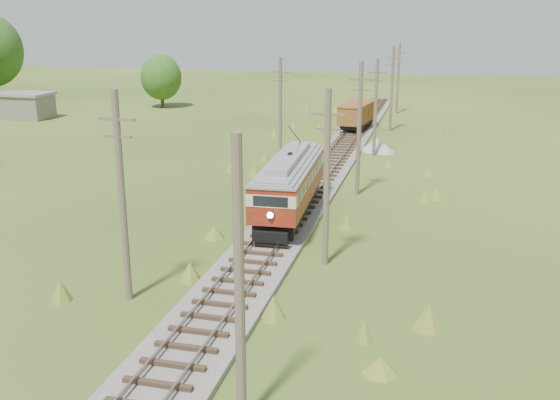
# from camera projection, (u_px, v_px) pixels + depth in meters

# --- Properties ---
(railbed_main) EXTENTS (3.60, 96.00, 0.57)m
(railbed_main) POSITION_uv_depth(u_px,v_px,m) (319.00, 178.00, 46.37)
(railbed_main) COLOR #605B54
(railbed_main) RESTS_ON ground
(streetcar) EXTENTS (3.23, 11.47, 5.20)m
(streetcar) POSITION_uv_depth(u_px,v_px,m) (290.00, 180.00, 36.82)
(streetcar) COLOR black
(streetcar) RESTS_ON ground
(gondola) EXTENTS (3.34, 7.69, 2.47)m
(gondola) POSITION_uv_depth(u_px,v_px,m) (357.00, 114.00, 66.08)
(gondola) COLOR black
(gondola) RESTS_ON ground
(gravel_pile) EXTENTS (3.21, 3.41, 1.17)m
(gravel_pile) POSITION_uv_depth(u_px,v_px,m) (378.00, 145.00, 56.73)
(gravel_pile) COLOR gray
(gravel_pile) RESTS_ON ground
(utility_pole_r_1) EXTENTS (0.30, 0.30, 8.80)m
(utility_pole_r_1) POSITION_uv_depth(u_px,v_px,m) (239.00, 287.00, 17.47)
(utility_pole_r_1) COLOR brown
(utility_pole_r_1) RESTS_ON ground
(utility_pole_r_2) EXTENTS (1.60, 0.30, 8.60)m
(utility_pole_r_2) POSITION_uv_depth(u_px,v_px,m) (327.00, 177.00, 29.52)
(utility_pole_r_2) COLOR brown
(utility_pole_r_2) RESTS_ON ground
(utility_pole_r_3) EXTENTS (1.60, 0.30, 9.00)m
(utility_pole_r_3) POSITION_uv_depth(u_px,v_px,m) (359.00, 128.00, 41.59)
(utility_pole_r_3) COLOR brown
(utility_pole_r_3) RESTS_ON ground
(utility_pole_r_4) EXTENTS (1.60, 0.30, 8.40)m
(utility_pole_r_4) POSITION_uv_depth(u_px,v_px,m) (376.00, 106.00, 53.82)
(utility_pole_r_4) COLOR brown
(utility_pole_r_4) RESTS_ON ground
(utility_pole_r_5) EXTENTS (1.60, 0.30, 8.90)m
(utility_pole_r_5) POSITION_uv_depth(u_px,v_px,m) (392.00, 88.00, 65.76)
(utility_pole_r_5) COLOR brown
(utility_pole_r_5) RESTS_ON ground
(utility_pole_r_6) EXTENTS (1.60, 0.30, 8.70)m
(utility_pole_r_6) POSITION_uv_depth(u_px,v_px,m) (398.00, 78.00, 77.93)
(utility_pole_r_6) COLOR brown
(utility_pole_r_6) RESTS_ON ground
(utility_pole_l_a) EXTENTS (1.60, 0.30, 9.00)m
(utility_pole_l_a) POSITION_uv_depth(u_px,v_px,m) (122.00, 196.00, 25.63)
(utility_pole_l_a) COLOR brown
(utility_pole_l_a) RESTS_ON ground
(utility_pole_l_b) EXTENTS (1.60, 0.30, 8.60)m
(utility_pole_l_b) POSITION_uv_depth(u_px,v_px,m) (280.00, 109.00, 51.82)
(utility_pole_l_b) COLOR brown
(utility_pole_l_b) RESTS_ON ground
(tree_mid_a) EXTENTS (5.46, 5.46, 7.03)m
(tree_mid_a) POSITION_uv_depth(u_px,v_px,m) (161.00, 77.00, 83.50)
(tree_mid_a) COLOR #38281C
(tree_mid_a) RESTS_ON ground
(shed) EXTENTS (6.40, 4.40, 3.10)m
(shed) POSITION_uv_depth(u_px,v_px,m) (24.00, 105.00, 74.89)
(shed) COLOR slate
(shed) RESTS_ON ground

